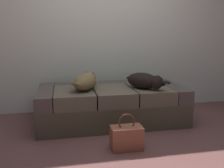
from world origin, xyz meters
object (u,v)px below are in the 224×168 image
object	(u,v)px
couch	(111,104)
dog_tan	(86,81)
dog_dark	(145,81)
tv_remote	(167,82)
handbag	(126,137)

from	to	relation	value
couch	dog_tan	bearing A→B (deg)	-168.00
dog_dark	tv_remote	bearing A→B (deg)	33.89
dog_tan	dog_dark	xyz separation A→B (m)	(0.74, -0.11, -0.01)
couch	dog_dark	bearing A→B (deg)	-24.66
couch	dog_dark	size ratio (longest dim) A/B	3.53
couch	handbag	bearing A→B (deg)	-90.63
couch	dog_dark	world-z (taller)	dog_dark
handbag	dog_dark	bearing A→B (deg)	58.38
couch	dog_dark	distance (m)	0.56
couch	tv_remote	world-z (taller)	tv_remote
couch	dog_tan	xyz separation A→B (m)	(-0.34, -0.07, 0.35)
tv_remote	handbag	bearing A→B (deg)	-125.57
dog_tan	handbag	size ratio (longest dim) A/B	1.59
handbag	dog_tan	bearing A→B (deg)	113.05
dog_tan	couch	bearing A→B (deg)	12.00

